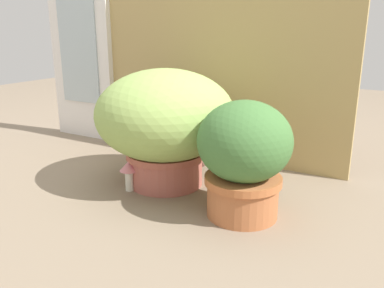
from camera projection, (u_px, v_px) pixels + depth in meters
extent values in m
plane|color=#82705C|center=(167.00, 190.00, 1.50)|extent=(6.00, 6.00, 0.00)
cube|color=tan|center=(215.00, 60.00, 1.76)|extent=(1.21, 0.03, 0.89)
cube|color=white|center=(82.00, 58.00, 2.11)|extent=(0.40, 0.04, 0.85)
cube|color=#ACBDC7|center=(78.00, 50.00, 2.08)|extent=(0.26, 0.01, 0.55)
cylinder|color=#AC5C4F|center=(166.00, 167.00, 1.54)|extent=(0.28, 0.28, 0.13)
cylinder|color=#AA5848|center=(166.00, 154.00, 1.53)|extent=(0.30, 0.30, 0.02)
ellipsoid|color=#91B159|center=(165.00, 114.00, 1.48)|extent=(0.52, 0.52, 0.34)
cylinder|color=#B2663C|center=(242.00, 196.00, 1.28)|extent=(0.23, 0.23, 0.14)
cylinder|color=#B76538|center=(243.00, 180.00, 1.27)|extent=(0.25, 0.25, 0.02)
ellipsoid|color=#417136|center=(245.00, 141.00, 1.23)|extent=(0.30, 0.30, 0.26)
ellipsoid|color=brown|center=(177.00, 151.00, 1.60)|extent=(0.31, 0.27, 0.22)
ellipsoid|color=gray|center=(201.00, 154.00, 1.60)|extent=(0.11, 0.12, 0.11)
sphere|color=brown|center=(204.00, 123.00, 1.56)|extent=(0.15, 0.15, 0.11)
cone|color=brown|center=(205.00, 106.00, 1.57)|extent=(0.05, 0.05, 0.04)
cone|color=brown|center=(204.00, 109.00, 1.52)|extent=(0.05, 0.05, 0.04)
cylinder|color=brown|center=(150.00, 167.00, 1.67)|extent=(0.18, 0.12, 0.07)
cylinder|color=#E2E9C1|center=(173.00, 184.00, 1.47)|extent=(0.03, 0.03, 0.07)
cone|color=red|center=(173.00, 170.00, 1.45)|extent=(0.08, 0.08, 0.04)
cylinder|color=silver|center=(130.00, 180.00, 1.48)|extent=(0.03, 0.03, 0.08)
cone|color=pink|center=(129.00, 166.00, 1.47)|extent=(0.07, 0.07, 0.04)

